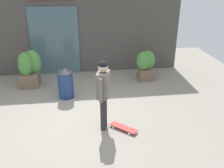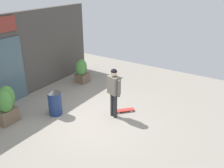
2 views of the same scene
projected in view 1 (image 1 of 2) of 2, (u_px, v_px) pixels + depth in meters
ground_plane at (83, 118)px, 6.66m from camera, size 12.00×12.00×0.00m
building_facade at (77, 29)px, 9.13m from camera, size 7.55×0.31×3.30m
skateboarder at (103, 89)px, 5.81m from camera, size 0.37×0.57×1.76m
skateboard at (123, 128)px, 6.15m from camera, size 0.66×0.64×0.08m
planter_box_left at (145, 64)px, 8.81m from camera, size 0.67×0.52×1.06m
planter_box_right at (28, 67)px, 8.25m from camera, size 0.76×0.73×1.24m
trash_bin at (66, 83)px, 7.57m from camera, size 0.48×0.48×0.95m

